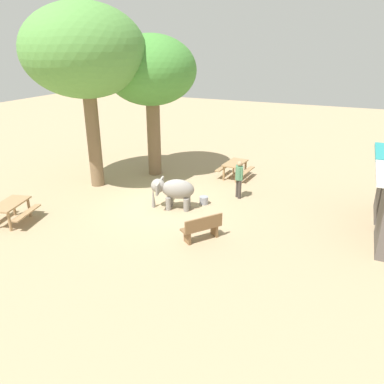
{
  "coord_description": "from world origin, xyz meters",
  "views": [
    {
      "loc": [
        12.21,
        6.84,
        6.12
      ],
      "look_at": [
        0.0,
        1.4,
        0.8
      ],
      "focal_mm": 34.99,
      "sensor_mm": 36.0,
      "label": 1
    }
  ],
  "objects_px": {
    "shade_tree_main": "(151,72)",
    "shade_tree_secondary": "(85,52)",
    "elephant": "(173,190)",
    "picnic_table_far": "(235,166)",
    "wooden_bench": "(202,227)",
    "feed_bucket": "(204,200)",
    "person_handler": "(239,177)",
    "picnic_table_near": "(11,208)"
  },
  "relations": [
    {
      "from": "shade_tree_secondary",
      "to": "picnic_table_far",
      "type": "relative_size",
      "value": 4.78
    },
    {
      "from": "elephant",
      "to": "feed_bucket",
      "type": "xyz_separation_m",
      "value": [
        -0.88,
        0.94,
        -0.62
      ]
    },
    {
      "from": "shade_tree_main",
      "to": "shade_tree_secondary",
      "type": "distance_m",
      "value": 3.11
    },
    {
      "from": "shade_tree_secondary",
      "to": "wooden_bench",
      "type": "height_order",
      "value": "shade_tree_secondary"
    },
    {
      "from": "picnic_table_far",
      "to": "feed_bucket",
      "type": "height_order",
      "value": "picnic_table_far"
    },
    {
      "from": "feed_bucket",
      "to": "elephant",
      "type": "bearing_deg",
      "value": -46.69
    },
    {
      "from": "wooden_bench",
      "to": "elephant",
      "type": "bearing_deg",
      "value": 82.88
    },
    {
      "from": "shade_tree_secondary",
      "to": "wooden_bench",
      "type": "xyz_separation_m",
      "value": [
        2.91,
        6.45,
        -5.31
      ]
    },
    {
      "from": "shade_tree_main",
      "to": "picnic_table_far",
      "type": "xyz_separation_m",
      "value": [
        -1.04,
        3.86,
        -4.32
      ]
    },
    {
      "from": "wooden_bench",
      "to": "picnic_table_near",
      "type": "distance_m",
      "value": 7.03
    },
    {
      "from": "shade_tree_secondary",
      "to": "feed_bucket",
      "type": "bearing_deg",
      "value": 89.16
    },
    {
      "from": "person_handler",
      "to": "shade_tree_main",
      "type": "relative_size",
      "value": 0.25
    },
    {
      "from": "shade_tree_main",
      "to": "feed_bucket",
      "type": "relative_size",
      "value": 18.24
    },
    {
      "from": "shade_tree_main",
      "to": "shade_tree_secondary",
      "type": "height_order",
      "value": "shade_tree_secondary"
    },
    {
      "from": "wooden_bench",
      "to": "feed_bucket",
      "type": "distance_m",
      "value": 3.05
    },
    {
      "from": "wooden_bench",
      "to": "feed_bucket",
      "type": "relative_size",
      "value": 3.78
    },
    {
      "from": "shade_tree_main",
      "to": "picnic_table_far",
      "type": "bearing_deg",
      "value": 105.09
    },
    {
      "from": "feed_bucket",
      "to": "person_handler",
      "type": "bearing_deg",
      "value": 138.58
    },
    {
      "from": "shade_tree_secondary",
      "to": "picnic_table_far",
      "type": "bearing_deg",
      "value": 122.71
    },
    {
      "from": "shade_tree_main",
      "to": "shade_tree_secondary",
      "type": "bearing_deg",
      "value": -33.38
    },
    {
      "from": "person_handler",
      "to": "wooden_bench",
      "type": "relative_size",
      "value": 1.19
    },
    {
      "from": "shade_tree_secondary",
      "to": "picnic_table_far",
      "type": "height_order",
      "value": "shade_tree_secondary"
    },
    {
      "from": "elephant",
      "to": "picnic_table_far",
      "type": "height_order",
      "value": "elephant"
    },
    {
      "from": "picnic_table_far",
      "to": "person_handler",
      "type": "bearing_deg",
      "value": 26.1
    },
    {
      "from": "elephant",
      "to": "picnic_table_far",
      "type": "xyz_separation_m",
      "value": [
        -4.49,
        1.08,
        -0.19
      ]
    },
    {
      "from": "shade_tree_secondary",
      "to": "feed_bucket",
      "type": "relative_size",
      "value": 21.47
    },
    {
      "from": "person_handler",
      "to": "shade_tree_secondary",
      "type": "distance_m",
      "value": 8.13
    },
    {
      "from": "person_handler",
      "to": "shade_tree_main",
      "type": "distance_m",
      "value": 6.36
    },
    {
      "from": "shade_tree_secondary",
      "to": "picnic_table_far",
      "type": "distance_m",
      "value": 8.35
    },
    {
      "from": "elephant",
      "to": "feed_bucket",
      "type": "bearing_deg",
      "value": -152.25
    },
    {
      "from": "feed_bucket",
      "to": "shade_tree_main",
      "type": "bearing_deg",
      "value": -124.69
    },
    {
      "from": "wooden_bench",
      "to": "picnic_table_far",
      "type": "bearing_deg",
      "value": 45.0
    },
    {
      "from": "elephant",
      "to": "wooden_bench",
      "type": "bearing_deg",
      "value": 120.73
    },
    {
      "from": "picnic_table_far",
      "to": "wooden_bench",
      "type": "bearing_deg",
      "value": 13.11
    },
    {
      "from": "shade_tree_main",
      "to": "wooden_bench",
      "type": "bearing_deg",
      "value": 41.69
    },
    {
      "from": "person_handler",
      "to": "elephant",
      "type": "bearing_deg",
      "value": -1.93
    },
    {
      "from": "shade_tree_main",
      "to": "person_handler",
      "type": "bearing_deg",
      "value": 74.29
    },
    {
      "from": "shade_tree_main",
      "to": "wooden_bench",
      "type": "height_order",
      "value": "shade_tree_main"
    },
    {
      "from": "shade_tree_main",
      "to": "picnic_table_far",
      "type": "height_order",
      "value": "shade_tree_main"
    },
    {
      "from": "shade_tree_secondary",
      "to": "elephant",
      "type": "bearing_deg",
      "value": 77.7
    },
    {
      "from": "shade_tree_secondary",
      "to": "wooden_bench",
      "type": "relative_size",
      "value": 5.67
    },
    {
      "from": "feed_bucket",
      "to": "wooden_bench",
      "type": "bearing_deg",
      "value": 21.15
    }
  ]
}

